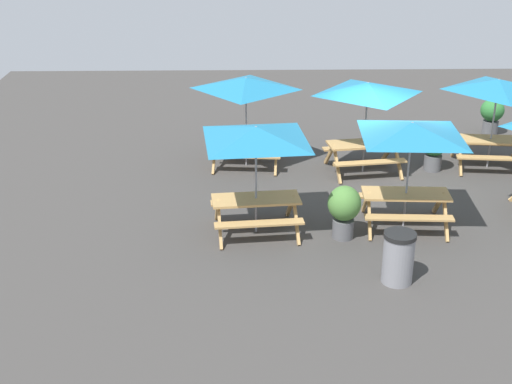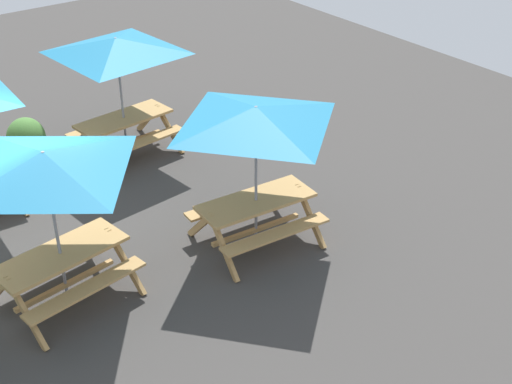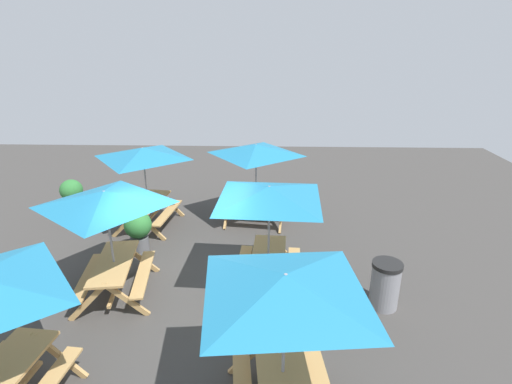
{
  "view_description": "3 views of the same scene",
  "coord_description": "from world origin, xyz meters",
  "views": [
    {
      "loc": [
        -3.28,
        -15.22,
        6.65
      ],
      "look_at": [
        -2.99,
        -1.91,
        0.9
      ],
      "focal_mm": 50.0,
      "sensor_mm": 36.0,
      "label": 1
    },
    {
      "loc": [
        2.43,
        9.25,
        6.38
      ],
      "look_at": [
        -3.16,
        1.95,
        0.9
      ],
      "focal_mm": 50.0,
      "sensor_mm": 36.0,
      "label": 2
    },
    {
      "loc": [
        -7.2,
        -1.67,
        4.98
      ],
      "look_at": [
        3.47,
        -1.34,
        0.9
      ],
      "focal_mm": 28.0,
      "sensor_mm": 36.0,
      "label": 3
    }
  ],
  "objects": [
    {
      "name": "picnic_table_0",
      "position": [
        -3.16,
        1.95,
        1.99
      ],
      "size": [
        2.17,
        2.17,
        2.34
      ],
      "rotation": [
        0.0,
        0.0,
        -0.09
      ],
      "color": "tan",
      "rests_on": "ground"
    },
    {
      "name": "ground_plane",
      "position": [
        0.0,
        0.0,
        0.0
      ],
      "size": [
        24.47,
        24.47,
        0.0
      ],
      "primitive_type": "plane",
      "color": "#3D3A38",
      "rests_on": "ground"
    },
    {
      "name": "potted_plant_0",
      "position": [
        -1.22,
        -2.2,
        0.66
      ],
      "size": [
        0.68,
        0.68,
        1.12
      ],
      "color": "#59595B",
      "rests_on": "ground"
    },
    {
      "name": "picnic_table_4",
      "position": [
        -0.23,
        1.44,
        1.99
      ],
      "size": [
        2.26,
        2.26,
        2.34
      ],
      "rotation": [
        0.0,
        0.0,
        0.14
      ],
      "color": "tan",
      "rests_on": "ground"
    },
    {
      "name": "picnic_table_1",
      "position": [
        -2.99,
        -1.91,
        1.99
      ],
      "size": [
        2.81,
        2.81,
        2.34
      ],
      "rotation": [
        0.0,
        0.0,
        0.1
      ],
      "color": "tan",
      "rests_on": "ground"
    }
  ]
}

